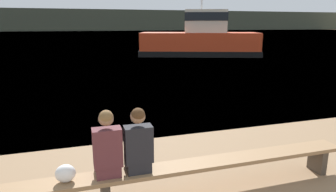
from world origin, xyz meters
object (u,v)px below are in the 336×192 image
Objects in this scene: shopping_bag at (65,173)px; person_right at (138,144)px; person_left at (107,148)px; tugboat_red at (200,41)px; bench_main at (105,182)px.

person_right is at bearing 0.25° from shopping_bag.
person_left is 0.09× the size of tugboat_red.
tugboat_red is at bearing 62.21° from shopping_bag.
bench_main is 22.25m from tugboat_red.
shopping_bag is at bearing -179.75° from person_right.
shopping_bag is (-0.58, -0.00, -0.30)m from person_left.
person_right is at bearing -0.01° from person_left.
person_left is 0.44m from person_right.
bench_main is 8.29× the size of person_left.
bench_main is 0.77× the size of tugboat_red.
shopping_bag is at bearing 179.92° from bench_main.
shopping_bag is at bearing -179.56° from person_left.
person_left reaches higher than shopping_bag.
bench_main is at bearing -179.42° from person_right.
person_right is 1.06m from shopping_bag.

